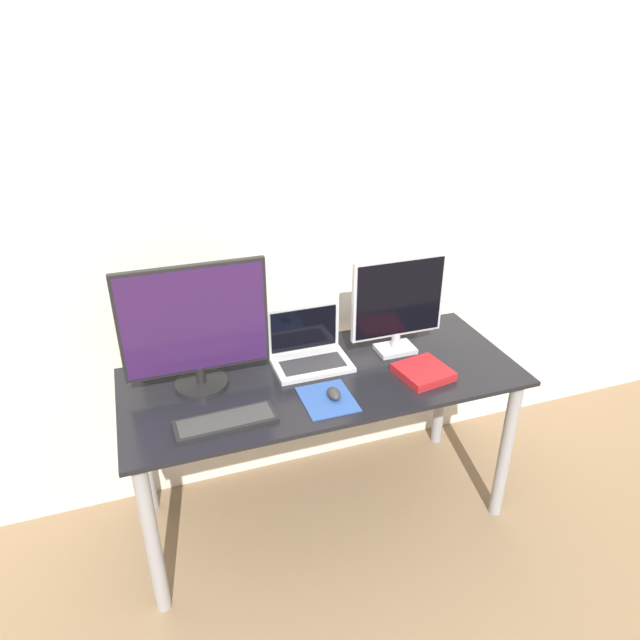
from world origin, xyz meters
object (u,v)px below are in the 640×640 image
object	(u,v)px
monitor_left	(195,328)
book	(423,372)
laptop	(308,349)
mouse	(334,394)
keyboard	(226,421)
monitor_right	(398,303)

from	to	relation	value
monitor_left	book	size ratio (longest dim) A/B	2.49
laptop	mouse	size ratio (longest dim) A/B	4.12
keyboard	mouse	world-z (taller)	mouse
monitor_left	keyboard	bearing A→B (deg)	-80.60
monitor_left	mouse	distance (m)	0.56
monitor_right	keyboard	world-z (taller)	monitor_right
laptop	book	bearing A→B (deg)	-33.11
laptop	mouse	world-z (taller)	laptop
mouse	monitor_left	bearing A→B (deg)	151.08
mouse	keyboard	bearing A→B (deg)	-177.72
laptop	keyboard	xyz separation A→B (m)	(-0.40, -0.31, -0.05)
monitor_right	book	size ratio (longest dim) A/B	1.94
keyboard	book	world-z (taller)	book
monitor_right	mouse	xyz separation A→B (m)	(-0.37, -0.25, -0.20)
keyboard	mouse	distance (m)	0.41
monitor_right	book	xyz separation A→B (m)	(0.02, -0.21, -0.21)
monitor_left	monitor_right	xyz separation A→B (m)	(0.82, 0.00, -0.03)
monitor_right	mouse	bearing A→B (deg)	-146.08
monitor_right	laptop	xyz separation A→B (m)	(-0.37, 0.04, -0.17)
monitor_left	monitor_right	world-z (taller)	monitor_left
monitor_left	mouse	world-z (taller)	monitor_left
monitor_right	keyboard	size ratio (longest dim) A/B	1.17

